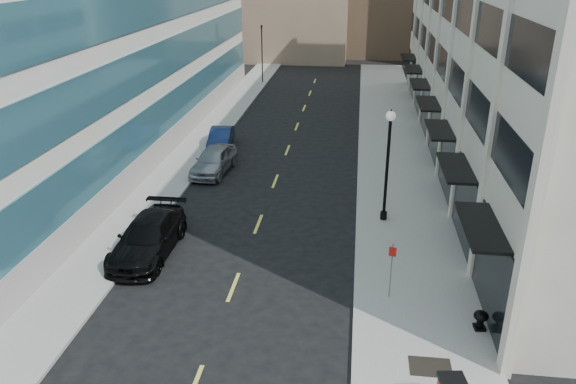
% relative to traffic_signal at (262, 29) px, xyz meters
% --- Properties ---
extents(sidewalk_right, '(5.00, 80.00, 0.15)m').
position_rel_traffic_signal_xyz_m(sidewalk_right, '(13.00, -28.00, -5.64)').
color(sidewalk_right, '#99968B').
rests_on(sidewalk_right, ground).
extents(sidewalk_left, '(3.00, 80.00, 0.15)m').
position_rel_traffic_signal_xyz_m(sidewalk_left, '(-1.00, -28.00, -5.64)').
color(sidewalk_left, '#99968B').
rests_on(sidewalk_left, ground).
extents(building_right, '(15.30, 46.50, 18.25)m').
position_rel_traffic_signal_xyz_m(building_right, '(22.44, -21.01, 3.28)').
color(building_right, beige).
rests_on(building_right, ground).
extents(grate_far, '(1.40, 1.00, 0.01)m').
position_rel_traffic_signal_xyz_m(grate_far, '(13.10, -44.20, -5.56)').
color(grate_far, black).
rests_on(grate_far, sidewalk_right).
extents(road_centerline, '(0.15, 68.20, 0.01)m').
position_rel_traffic_signal_xyz_m(road_centerline, '(5.50, -31.00, -5.71)').
color(road_centerline, '#D8CC4C').
rests_on(road_centerline, ground).
extents(traffic_signal, '(0.66, 0.66, 6.98)m').
position_rel_traffic_signal_xyz_m(traffic_signal, '(0.00, 0.00, 0.00)').
color(traffic_signal, black).
rests_on(traffic_signal, ground).
extents(car_black_pickup, '(2.40, 5.84, 1.69)m').
position_rel_traffic_signal_xyz_m(car_black_pickup, '(1.04, -37.68, -4.87)').
color(car_black_pickup, black).
rests_on(car_black_pickup, ground).
extents(car_silver_sedan, '(2.43, 5.04, 1.66)m').
position_rel_traffic_signal_xyz_m(car_silver_sedan, '(1.43, -27.00, -4.89)').
color(car_silver_sedan, gray).
rests_on(car_silver_sedan, ground).
extents(car_blue_sedan, '(1.89, 4.40, 1.41)m').
position_rel_traffic_signal_xyz_m(car_blue_sedan, '(0.70, -22.07, -5.01)').
color(car_blue_sedan, navy).
rests_on(car_blue_sedan, ground).
extents(lamppost, '(0.49, 0.49, 5.86)m').
position_rel_traffic_signal_xyz_m(lamppost, '(11.90, -32.89, -2.13)').
color(lamppost, black).
rests_on(lamppost, sidewalk_right).
extents(sign_post, '(0.28, 0.10, 2.42)m').
position_rel_traffic_signal_xyz_m(sign_post, '(11.90, -40.18, -4.01)').
color(sign_post, slate).
rests_on(sign_post, sidewalk_right).
extents(urn_planter, '(0.54, 0.54, 0.75)m').
position_rel_traffic_signal_xyz_m(urn_planter, '(15.10, -41.85, -5.11)').
color(urn_planter, black).
rests_on(urn_planter, sidewalk_right).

